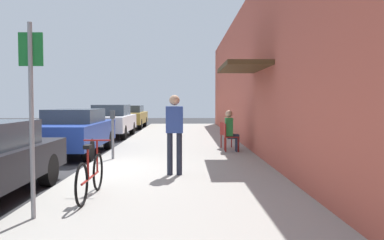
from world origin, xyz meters
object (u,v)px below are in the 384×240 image
(parked_car_2, at_px, (111,120))
(bicycle_0, at_px, (91,176))
(pedestrian_standing, at_px, (175,128))
(parking_meter, at_px, (113,131))
(cafe_chair_1, at_px, (226,133))
(cafe_chair_0, at_px, (229,135))
(seated_patron_0, at_px, (231,129))
(street_sign, at_px, (31,105))
(parked_car_3, at_px, (130,116))
(parked_car_1, at_px, (74,131))

(parked_car_2, height_order, bicycle_0, parked_car_2)
(bicycle_0, distance_m, pedestrian_standing, 2.40)
(bicycle_0, bearing_deg, pedestrian_standing, 55.72)
(pedestrian_standing, bearing_deg, bicycle_0, -124.28)
(parking_meter, height_order, cafe_chair_1, parking_meter)
(cafe_chair_0, relative_size, seated_patron_0, 0.67)
(street_sign, bearing_deg, cafe_chair_1, 65.92)
(parked_car_2, height_order, seated_patron_0, parked_car_2)
(parked_car_2, height_order, parked_car_3, parked_car_2)
(parked_car_2, distance_m, parked_car_3, 6.02)
(seated_patron_0, bearing_deg, cafe_chair_1, 94.12)
(parked_car_2, height_order, cafe_chair_0, parked_car_2)
(bicycle_0, height_order, pedestrian_standing, pedestrian_standing)
(parked_car_3, xyz_separation_m, parking_meter, (1.55, -13.80, 0.14))
(parked_car_1, height_order, parking_meter, same)
(parked_car_1, height_order, bicycle_0, parked_car_1)
(parked_car_3, relative_size, bicycle_0, 2.57)
(parked_car_2, bearing_deg, parked_car_3, 90.00)
(cafe_chair_1, bearing_deg, street_sign, -114.08)
(parked_car_1, bearing_deg, parked_car_3, 90.00)
(parking_meter, relative_size, bicycle_0, 0.77)
(cafe_chair_1, relative_size, pedestrian_standing, 0.51)
(street_sign, distance_m, cafe_chair_1, 8.36)
(street_sign, bearing_deg, parked_car_1, 102.04)
(parked_car_2, height_order, cafe_chair_1, parked_car_2)
(parked_car_1, height_order, cafe_chair_1, parked_car_1)
(parking_meter, distance_m, street_sign, 5.35)
(bicycle_0, xyz_separation_m, seated_patron_0, (2.95, 5.70, 0.34))
(parked_car_1, xyz_separation_m, seated_patron_0, (4.94, -0.25, 0.06))
(cafe_chair_1, distance_m, pedestrian_standing, 4.87)
(cafe_chair_1, bearing_deg, bicycle_0, -114.00)
(parked_car_2, bearing_deg, parking_meter, -78.72)
(parked_car_3, bearing_deg, cafe_chair_1, -67.02)
(parked_car_1, relative_size, cafe_chair_1, 5.06)
(pedestrian_standing, bearing_deg, cafe_chair_0, 67.30)
(parked_car_2, distance_m, seated_patron_0, 8.00)
(parked_car_2, relative_size, bicycle_0, 2.57)
(parked_car_2, relative_size, seated_patron_0, 3.41)
(parking_meter, distance_m, cafe_chair_0, 3.66)
(seated_patron_0, bearing_deg, parked_car_2, 128.16)
(street_sign, xyz_separation_m, cafe_chair_0, (3.38, 6.78, -1.02))
(parking_meter, relative_size, cafe_chair_1, 1.52)
(cafe_chair_0, bearing_deg, bicycle_0, -116.87)
(street_sign, bearing_deg, parked_car_3, 94.49)
(street_sign, distance_m, pedestrian_standing, 3.53)
(parked_car_2, xyz_separation_m, parked_car_3, (0.00, 6.02, -0.03))
(parked_car_1, height_order, parked_car_3, parked_car_1)
(parking_meter, xyz_separation_m, pedestrian_standing, (1.75, -2.30, 0.23))
(parked_car_1, relative_size, parked_car_2, 1.00)
(parked_car_1, distance_m, parked_car_2, 6.04)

